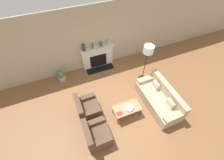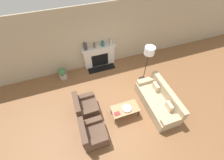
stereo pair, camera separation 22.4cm
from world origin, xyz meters
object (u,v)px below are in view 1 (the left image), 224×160
at_px(book, 119,113).
at_px(mantel_vase_left, 84,47).
at_px(bowl, 129,108).
at_px(mantel_vase_center_left, 93,46).
at_px(floor_lamp, 148,52).
at_px(armchair_far, 87,108).
at_px(mantel_vase_right, 109,42).
at_px(couch, 159,99).
at_px(armchair_near, 96,135).
at_px(coffee_table, 127,108).
at_px(mantel_vase_center_right, 101,44).
at_px(potted_plant, 61,76).
at_px(fireplace, 98,57).

bearing_deg(book, mantel_vase_left, 93.81).
relative_size(bowl, book, 1.55).
xyz_separation_m(bowl, mantel_vase_center_left, (-0.33, 2.98, 0.72)).
relative_size(floor_lamp, mantel_vase_left, 5.78).
xyz_separation_m(armchair_far, mantel_vase_right, (1.79, 2.34, 0.89)).
distance_m(couch, mantel_vase_left, 3.74).
distance_m(bowl, floor_lamp, 2.22).
relative_size(armchair_far, mantel_vase_left, 2.75).
bearing_deg(armchair_far, floor_lamp, -75.15).
height_order(armchair_near, book, armchair_near).
xyz_separation_m(coffee_table, mantel_vase_center_right, (0.10, 2.95, 0.78)).
xyz_separation_m(bowl, mantel_vase_right, (0.43, 2.98, 0.71)).
bearing_deg(mantel_vase_left, armchair_near, -100.66).
distance_m(armchair_far, mantel_vase_right, 3.08).
bearing_deg(potted_plant, fireplace, 8.60).
xyz_separation_m(couch, mantel_vase_center_left, (-1.64, 2.99, 0.89)).
bearing_deg(armchair_near, mantel_vase_left, -10.66).
xyz_separation_m(fireplace, mantel_vase_center_right, (0.21, 0.01, 0.67)).
bearing_deg(mantel_vase_center_left, mantel_vase_left, 180.00).
xyz_separation_m(coffee_table, mantel_vase_center_left, (-0.28, 2.95, 0.79)).
relative_size(armchair_near, coffee_table, 0.88).
height_order(book, mantel_vase_center_right, mantel_vase_center_right).
xyz_separation_m(floor_lamp, mantel_vase_left, (-2.13, 1.61, -0.27)).
height_order(armchair_far, book, armchair_far).
height_order(mantel_vase_center_left, mantel_vase_right, mantel_vase_center_left).
height_order(armchair_near, mantel_vase_center_left, mantel_vase_center_left).
distance_m(couch, bowl, 1.33).
bearing_deg(fireplace, mantel_vase_center_right, 4.10).
height_order(coffee_table, mantel_vase_center_right, mantel_vase_center_right).
xyz_separation_m(coffee_table, mantel_vase_right, (0.48, 2.95, 0.78)).
distance_m(fireplace, mantel_vase_center_left, 0.70).
distance_m(couch, potted_plant, 4.25).
bearing_deg(potted_plant, book, -60.38).
relative_size(book, mantel_vase_center_left, 0.85).
relative_size(coffee_table, potted_plant, 1.78).
relative_size(mantel_vase_center_right, mantel_vase_right, 0.94).
distance_m(armchair_near, potted_plant, 3.17).
xyz_separation_m(bowl, potted_plant, (-1.97, 2.69, -0.22)).
bearing_deg(floor_lamp, mantel_vase_left, 142.90).
bearing_deg(couch, potted_plant, -129.47).
bearing_deg(couch, mantel_vase_right, -163.51).
bearing_deg(fireplace, couch, -63.77).
relative_size(fireplace, potted_plant, 2.83).
xyz_separation_m(mantel_vase_right, potted_plant, (-2.40, -0.29, -0.94)).
bearing_deg(bowl, fireplace, 92.94).
height_order(bowl, mantel_vase_left, mantel_vase_left).
distance_m(bowl, mantel_vase_right, 3.10).
distance_m(armchair_near, book, 1.04).
height_order(couch, armchair_near, couch).
bearing_deg(armchair_near, mantel_vase_right, -27.82).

